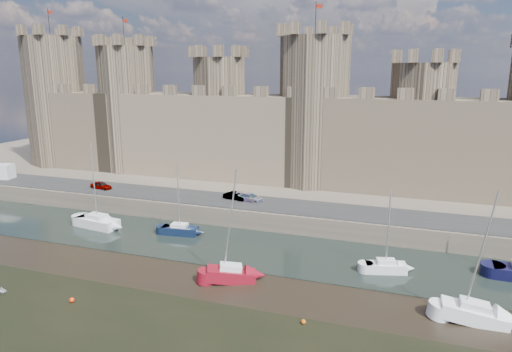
# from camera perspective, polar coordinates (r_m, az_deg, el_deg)

# --- Properties ---
(water_channel) EXTENTS (160.00, 12.00, 0.08)m
(water_channel) POSITION_cam_1_polar(r_m,az_deg,el_deg) (54.34, -0.67, -9.06)
(water_channel) COLOR black
(water_channel) RESTS_ON ground
(quay) EXTENTS (160.00, 60.00, 2.50)m
(quay) POSITION_cam_1_polar(r_m,az_deg,el_deg) (87.24, 7.24, 0.29)
(quay) COLOR #4C443A
(quay) RESTS_ON ground
(road) EXTENTS (160.00, 7.00, 0.10)m
(road) POSITION_cam_1_polar(r_m,az_deg,el_deg) (62.47, 2.39, -3.62)
(road) COLOR black
(road) RESTS_ON quay
(castle) EXTENTS (108.50, 11.00, 29.00)m
(castle) POSITION_cam_1_polar(r_m,az_deg,el_deg) (74.02, 5.08, 6.22)
(castle) COLOR #42382B
(castle) RESTS_ON quay
(car_0) EXTENTS (3.70, 1.91, 1.20)m
(car_0) POSITION_cam_1_polar(r_m,az_deg,el_deg) (74.41, -18.80, -1.12)
(car_0) COLOR gray
(car_0) RESTS_ON quay
(car_1) EXTENTS (3.59, 1.82, 1.13)m
(car_1) POSITION_cam_1_polar(r_m,az_deg,el_deg) (64.78, -2.65, -2.53)
(car_1) COLOR gray
(car_1) RESTS_ON quay
(car_2) EXTENTS (4.21, 2.12, 1.17)m
(car_2) POSITION_cam_1_polar(r_m,az_deg,el_deg) (64.04, -0.80, -2.69)
(car_2) COLOR gray
(car_2) RESTS_ON quay
(sailboat_0) EXTENTS (6.34, 3.18, 11.36)m
(sailboat_0) POSITION_cam_1_polar(r_m,az_deg,el_deg) (64.50, -19.23, -5.40)
(sailboat_0) COLOR silver
(sailboat_0) RESTS_ON ground
(sailboat_1) EXTENTS (4.76, 2.31, 9.18)m
(sailboat_1) POSITION_cam_1_polar(r_m,az_deg,el_deg) (59.22, -9.52, -6.60)
(sailboat_1) COLOR black
(sailboat_1) RESTS_ON ground
(sailboat_2) EXTENTS (4.41, 2.62, 8.92)m
(sailboat_2) POSITION_cam_1_polar(r_m,az_deg,el_deg) (50.01, 15.91, -10.77)
(sailboat_2) COLOR silver
(sailboat_2) RESTS_ON ground
(sailboat_4) EXTENTS (5.23, 3.72, 11.41)m
(sailboat_4) POSITION_cam_1_polar(r_m,az_deg,el_deg) (46.41, -3.16, -12.10)
(sailboat_4) COLOR maroon
(sailboat_4) RESTS_ON ground
(sailboat_5) EXTENTS (5.38, 2.25, 11.46)m
(sailboat_5) POSITION_cam_1_polar(r_m,az_deg,el_deg) (43.71, 25.59, -15.18)
(sailboat_5) COLOR white
(sailboat_5) RESTS_ON ground
(dinghy_3) EXTENTS (1.28, 1.13, 0.62)m
(dinghy_3) POSITION_cam_1_polar(r_m,az_deg,el_deg) (50.37, -29.19, -12.38)
(dinghy_3) COLOR silver
(dinghy_3) RESTS_ON ground
(buoy_1) EXTENTS (0.47, 0.47, 0.47)m
(buoy_1) POSITION_cam_1_polar(r_m,az_deg,el_deg) (45.98, -22.03, -14.18)
(buoy_1) COLOR red
(buoy_1) RESTS_ON ground
(buoy_3) EXTENTS (0.42, 0.42, 0.42)m
(buoy_3) POSITION_cam_1_polar(r_m,az_deg,el_deg) (39.92, 5.95, -17.66)
(buoy_3) COLOR #CC5009
(buoy_3) RESTS_ON ground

